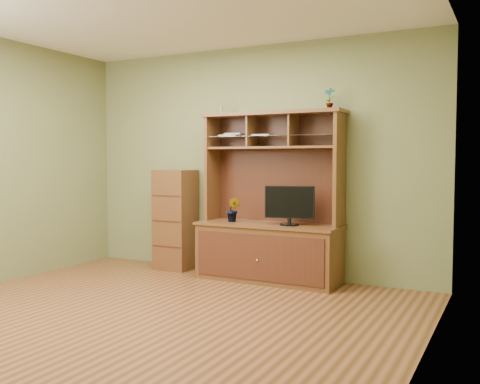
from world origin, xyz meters
The scene contains 8 objects.
room centered at (0.00, 0.00, 1.35)m, with size 4.54×4.04×2.74m.
media_hutch centered at (0.34, 1.73, 0.52)m, with size 1.66×0.61×1.90m.
monitor centered at (0.62, 1.65, 0.88)m, with size 0.54×0.21×0.43m.
orchid_plant centered at (-0.08, 1.65, 0.79)m, with size 0.16×0.13×0.28m, color #30581E.
top_plant centered at (1.00, 1.80, 2.02)m, with size 0.12×0.08×0.24m, color #336D26.
reed_diffuser centered at (-0.32, 1.80, 2.00)m, with size 0.05×0.05×0.25m.
magazines centered at (-0.06, 1.80, 1.65)m, with size 0.66×0.20×0.04m.
side_cabinet centered at (-0.96, 1.78, 0.62)m, with size 0.44×0.40×1.24m.
Camera 1 is at (2.79, -3.74, 1.36)m, focal length 40.00 mm.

